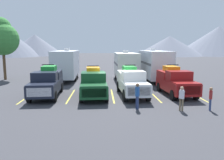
# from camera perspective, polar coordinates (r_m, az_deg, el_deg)

# --- Properties ---
(ground_plane) EXTENTS (240.00, 240.00, 0.00)m
(ground_plane) POSITION_cam_1_polar(r_m,az_deg,el_deg) (19.11, 0.22, -4.27)
(ground_plane) COLOR #38383D
(pickup_truck_a) EXTENTS (2.39, 5.82, 2.63)m
(pickup_truck_a) POSITION_cam_1_polar(r_m,az_deg,el_deg) (20.12, -15.82, -0.49)
(pickup_truck_a) COLOR black
(pickup_truck_a) RESTS_ON ground
(pickup_truck_b) EXTENTS (2.40, 5.92, 2.52)m
(pickup_truck_b) POSITION_cam_1_polar(r_m,az_deg,el_deg) (19.37, -4.63, -0.67)
(pickup_truck_b) COLOR #144723
(pickup_truck_b) RESTS_ON ground
(pickup_truck_c) EXTENTS (2.29, 5.92, 2.58)m
(pickup_truck_c) POSITION_cam_1_polar(r_m,az_deg,el_deg) (19.65, 4.87, -0.38)
(pickup_truck_c) COLOR white
(pickup_truck_c) RESTS_ON ground
(pickup_truck_d) EXTENTS (2.35, 5.44, 2.57)m
(pickup_truck_d) POSITION_cam_1_polar(r_m,az_deg,el_deg) (20.68, 15.44, -0.31)
(pickup_truck_d) COLOR maroon
(pickup_truck_d) RESTS_ON ground
(lot_stripe_a) EXTENTS (0.12, 5.50, 0.01)m
(lot_stripe_a) POSITION_cam_1_polar(r_m,az_deg,el_deg) (20.64, -19.99, -3.82)
(lot_stripe_a) COLOR gold
(lot_stripe_a) RESTS_ON ground
(lot_stripe_b) EXTENTS (0.12, 5.50, 0.01)m
(lot_stripe_b) POSITION_cam_1_polar(r_m,az_deg,el_deg) (19.87, -10.16, -3.91)
(lot_stripe_b) COLOR gold
(lot_stripe_b) RESTS_ON ground
(lot_stripe_c) EXTENTS (0.12, 5.50, 0.01)m
(lot_stripe_c) POSITION_cam_1_polar(r_m,az_deg,el_deg) (19.71, 0.13, -3.87)
(lot_stripe_c) COLOR gold
(lot_stripe_c) RESTS_ON ground
(lot_stripe_d) EXTENTS (0.12, 5.50, 0.01)m
(lot_stripe_d) POSITION_cam_1_polar(r_m,az_deg,el_deg) (20.19, 10.26, -3.71)
(lot_stripe_d) COLOR gold
(lot_stripe_d) RESTS_ON ground
(lot_stripe_e) EXTENTS (0.12, 5.50, 0.01)m
(lot_stripe_e) POSITION_cam_1_polar(r_m,az_deg,el_deg) (21.26, 19.63, -3.46)
(lot_stripe_e) COLOR gold
(lot_stripe_e) RESTS_ON ground
(camper_trailer_a) EXTENTS (2.69, 8.52, 3.92)m
(camper_trailer_a) POSITION_cam_1_polar(r_m,az_deg,el_deg) (28.69, -11.30, 3.99)
(camper_trailer_a) COLOR silver
(camper_trailer_a) RESTS_ON ground
(camper_trailer_b) EXTENTS (2.65, 7.34, 3.65)m
(camper_trailer_b) POSITION_cam_1_polar(r_m,az_deg,el_deg) (28.31, 3.48, 3.80)
(camper_trailer_b) COLOR silver
(camper_trailer_b) RESTS_ON ground
(camper_trailer_c) EXTENTS (2.64, 9.09, 3.93)m
(camper_trailer_c) POSITION_cam_1_polar(r_m,az_deg,el_deg) (28.10, 10.45, 3.93)
(camper_trailer_c) COLOR silver
(camper_trailer_c) RESTS_ON ground
(person_a) EXTENTS (0.27, 0.38, 1.75)m
(person_a) POSITION_cam_1_polar(r_m,az_deg,el_deg) (15.45, 6.29, -3.54)
(person_a) COLOR navy
(person_a) RESTS_ON ground
(person_b) EXTENTS (0.25, 0.33, 1.55)m
(person_b) POSITION_cam_1_polar(r_m,az_deg,el_deg) (16.33, 23.23, -3.95)
(person_b) COLOR navy
(person_b) RESTS_ON ground
(person_c) EXTENTS (0.30, 0.30, 1.62)m
(person_c) POSITION_cam_1_polar(r_m,az_deg,el_deg) (15.61, 16.86, -4.02)
(person_c) COLOR #726047
(person_c) RESTS_ON ground
(tree_a) EXTENTS (3.91, 3.91, 7.75)m
(tree_a) POSITION_cam_1_polar(r_m,az_deg,el_deg) (31.83, -25.60, 9.67)
(tree_a) COLOR brown
(tree_a) RESTS_ON ground
(mountain_ridge) EXTENTS (129.29, 44.16, 13.17)m
(mountain_ridge) POSITION_cam_1_polar(r_m,az_deg,el_deg) (103.34, 5.81, 9.28)
(mountain_ridge) COLOR slate
(mountain_ridge) RESTS_ON ground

